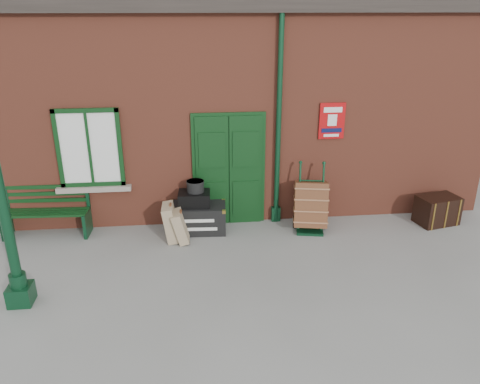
{
  "coord_description": "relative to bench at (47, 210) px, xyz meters",
  "views": [
    {
      "loc": [
        -0.99,
        -7.15,
        4.12
      ],
      "look_at": [
        -0.17,
        0.6,
        1.0
      ],
      "focal_mm": 35.0,
      "sensor_mm": 36.0,
      "label": 1
    }
  ],
  "objects": [
    {
      "name": "suitcase_front",
      "position": [
        2.54,
        -0.6,
        -0.18
      ],
      "size": [
        0.33,
        0.45,
        0.61
      ],
      "primitive_type": "cube",
      "rotation": [
        0.0,
        -0.26,
        -0.02
      ],
      "color": "tan",
      "rests_on": "ground"
    },
    {
      "name": "station_building",
      "position": [
        3.81,
        2.17,
        1.67
      ],
      "size": [
        10.3,
        4.3,
        4.36
      ],
      "color": "brown",
      "rests_on": "ground"
    },
    {
      "name": "ground",
      "position": [
        3.81,
        -1.33,
        -0.49
      ],
      "size": [
        80.0,
        80.0,
        0.0
      ],
      "primitive_type": "plane",
      "color": "gray",
      "rests_on": "ground"
    },
    {
      "name": "houdini_trunk",
      "position": [
        2.86,
        -0.18,
        -0.22
      ],
      "size": [
        1.12,
        0.66,
        0.54
      ],
      "primitive_type": "cube",
      "rotation": [
        0.0,
        0.0,
        -0.06
      ],
      "color": "black",
      "rests_on": "ground"
    },
    {
      "name": "strongbox",
      "position": [
        2.81,
        -0.18,
        0.19
      ],
      "size": [
        0.62,
        0.47,
        0.27
      ],
      "primitive_type": "cube",
      "rotation": [
        0.0,
        0.0,
        -0.06
      ],
      "color": "black",
      "rests_on": "houdini_trunk"
    },
    {
      "name": "dark_trunk",
      "position": [
        7.68,
        -0.34,
        -0.21
      ],
      "size": [
        0.89,
        0.68,
        0.57
      ],
      "primitive_type": "cube",
      "rotation": [
        0.0,
        0.0,
        0.22
      ],
      "color": "black",
      "rests_on": "ground"
    },
    {
      "name": "bench",
      "position": [
        0.0,
        0.0,
        0.0
      ],
      "size": [
        1.6,
        0.57,
        0.98
      ],
      "rotation": [
        0.0,
        0.0,
        -0.05
      ],
      "color": "black",
      "rests_on": "ground"
    },
    {
      "name": "suitcase_back",
      "position": [
        2.36,
        -0.5,
        -0.14
      ],
      "size": [
        0.3,
        0.5,
        0.71
      ],
      "primitive_type": "cube",
      "rotation": [
        0.0,
        -0.14,
        -0.02
      ],
      "color": "tan",
      "rests_on": "ground"
    },
    {
      "name": "canopy_column",
      "position": [
        0.21,
        -2.33,
        0.91
      ],
      "size": [
        0.34,
        0.34,
        3.61
      ],
      "color": "#0D341C",
      "rests_on": "ground"
    },
    {
      "name": "porter_trolley",
      "position": [
        5.06,
        -0.32,
        0.01
      ],
      "size": [
        0.75,
        0.79,
        1.31
      ],
      "rotation": [
        0.0,
        0.0,
        -0.19
      ],
      "color": "#0D341C",
      "rests_on": "ground"
    },
    {
      "name": "hatbox",
      "position": [
        2.84,
        -0.15,
        0.43
      ],
      "size": [
        0.34,
        0.34,
        0.22
      ],
      "primitive_type": "cylinder",
      "rotation": [
        0.0,
        0.0,
        -0.06
      ],
      "color": "black",
      "rests_on": "strongbox"
    }
  ]
}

